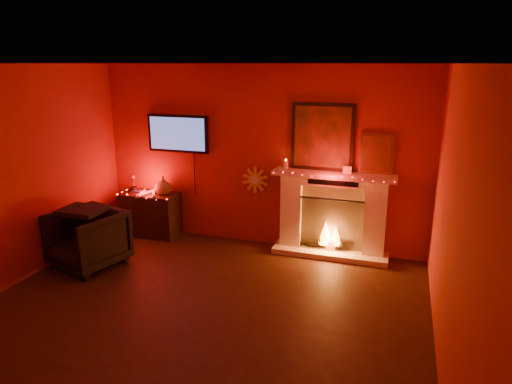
% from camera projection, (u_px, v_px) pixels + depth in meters
% --- Properties ---
extents(room, '(5.00, 5.00, 5.00)m').
position_uv_depth(room, '(182.00, 205.00, 4.51)').
color(room, black).
rests_on(room, ground).
extents(floor, '(5.00, 5.00, 0.00)m').
position_uv_depth(floor, '(188.00, 325.00, 4.88)').
color(floor, black).
rests_on(floor, ground).
extents(fireplace, '(1.72, 0.40, 2.18)m').
position_uv_depth(fireplace, '(332.00, 206.00, 6.53)').
color(fireplace, beige).
rests_on(fireplace, floor).
extents(tv, '(1.00, 0.07, 1.24)m').
position_uv_depth(tv, '(178.00, 134.00, 7.06)').
color(tv, black).
rests_on(tv, room).
extents(sunburst_clock, '(0.40, 0.03, 0.40)m').
position_uv_depth(sunburst_clock, '(255.00, 180.00, 6.89)').
color(sunburst_clock, gold).
rests_on(sunburst_clock, room).
extents(console_table, '(0.92, 0.54, 0.98)m').
position_uv_depth(console_table, '(151.00, 212.00, 7.36)').
color(console_table, black).
rests_on(console_table, floor).
extents(armchair, '(1.05, 1.07, 0.79)m').
position_uv_depth(armchair, '(88.00, 239.00, 6.21)').
color(armchair, black).
rests_on(armchair, floor).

